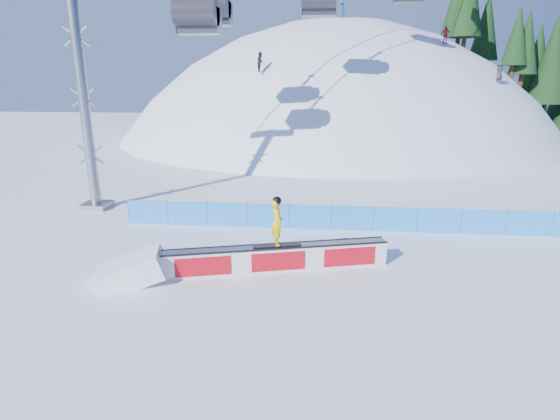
# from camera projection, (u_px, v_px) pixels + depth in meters

# --- Properties ---
(ground) EXTENTS (160.00, 160.00, 0.00)m
(ground) POSITION_uv_depth(u_px,v_px,m) (358.00, 269.00, 16.52)
(ground) COLOR white
(ground) RESTS_ON ground
(snow_hill) EXTENTS (64.00, 64.00, 64.00)m
(snow_hill) POSITION_uv_depth(u_px,v_px,m) (330.00, 264.00, 61.71)
(snow_hill) COLOR white
(snow_hill) RESTS_ON ground
(treeline) EXTENTS (26.22, 12.12, 21.85)m
(treeline) POSITION_uv_depth(u_px,v_px,m) (546.00, 55.00, 49.88)
(treeline) COLOR #322114
(treeline) RESTS_ON ground
(safety_fence) EXTENTS (22.05, 0.05, 1.30)m
(safety_fence) POSITION_uv_depth(u_px,v_px,m) (352.00, 218.00, 20.64)
(safety_fence) COLOR #2484F4
(safety_fence) RESTS_ON ground
(rail_box) EXTENTS (8.27, 2.77, 1.01)m
(rail_box) POSITION_uv_depth(u_px,v_px,m) (277.00, 258.00, 16.28)
(rail_box) COLOR silver
(rail_box) RESTS_ON ground
(snow_ramp) EXTENTS (2.81, 2.15, 1.55)m
(snow_ramp) POSITION_uv_depth(u_px,v_px,m) (132.00, 281.00, 15.59)
(snow_ramp) COLOR white
(snow_ramp) RESTS_ON ground
(snowboarder) EXTENTS (1.82, 0.78, 1.88)m
(snowboarder) POSITION_uv_depth(u_px,v_px,m) (277.00, 222.00, 15.87)
(snowboarder) COLOR black
(snowboarder) RESTS_ON rail_box
(distant_skiers) EXTENTS (22.19, 11.85, 8.01)m
(distant_skiers) POSITION_uv_depth(u_px,v_px,m) (376.00, 39.00, 41.61)
(distant_skiers) COLOR black
(distant_skiers) RESTS_ON ground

